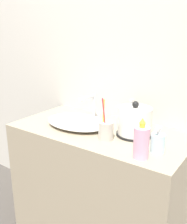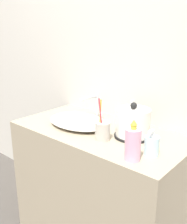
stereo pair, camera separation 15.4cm
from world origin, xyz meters
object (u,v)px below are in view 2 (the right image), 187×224
Objects in this scene: electric_kettle at (133,124)px; shampoo_bottle at (133,117)px; toothbrush_cup at (103,131)px; lotion_bottle at (152,145)px; faucet at (95,105)px; mouthwash_bottle at (133,144)px.

shampoo_bottle is (-0.08, 0.12, -0.01)m from electric_kettle.
electric_kettle is 0.88× the size of toothbrush_cup.
lotion_bottle is (0.29, 0.01, -0.00)m from toothbrush_cup.
toothbrush_cup is (0.25, -0.23, -0.05)m from faucet.
mouthwash_bottle is (0.25, -0.09, 0.03)m from toothbrush_cup.
electric_kettle reaches higher than shampoo_bottle.
mouthwash_bottle is (0.23, -0.35, 0.01)m from shampoo_bottle.
electric_kettle is 0.27m from mouthwash_bottle.
lotion_bottle is at bearing 67.84° from mouthwash_bottle.
faucet is 0.59m from mouthwash_bottle.
mouthwash_bottle is (-0.04, -0.10, 0.03)m from lotion_bottle.
shampoo_bottle is (-0.27, 0.25, 0.02)m from lotion_bottle.
faucet is at bearing 165.21° from electric_kettle.
electric_kettle reaches higher than lotion_bottle.
shampoo_bottle is (0.02, 0.26, 0.02)m from toothbrush_cup.
electric_kettle is at bearing 53.56° from toothbrush_cup.
toothbrush_cup is at bearing -94.92° from shampoo_bottle.
shampoo_bottle is 0.41m from mouthwash_bottle.
mouthwash_bottle is at bearing -32.80° from faucet.
mouthwash_bottle is at bearing -56.99° from shampoo_bottle.
lotion_bottle is (0.19, -0.13, -0.03)m from electric_kettle.
electric_kettle is 0.14m from shampoo_bottle.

